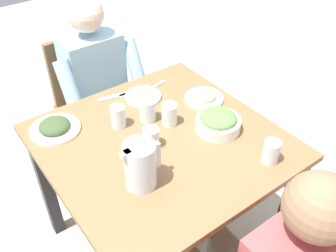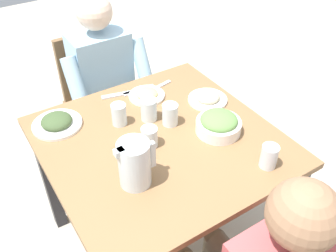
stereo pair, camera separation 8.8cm
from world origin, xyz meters
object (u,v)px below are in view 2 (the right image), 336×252
Objects in this scene: water_pitcher at (135,163)px; water_glass_near_left at (149,137)px; chair_far at (98,94)px; water_glass_far_right at (119,114)px; water_glass_by_pitcher at (170,114)px; plate_beans at (208,98)px; plate_dolmas at (57,122)px; plate_fries at (147,95)px; water_glass_far_left at (149,110)px; diner_far at (110,90)px; dining_table at (160,159)px; water_glass_near_right at (269,156)px; salad_bowl at (219,124)px.

water_pitcher is 0.22m from water_glass_near_left.
chair_far is 8.41× the size of water_glass_far_right.
water_glass_by_pitcher is (0.04, -0.78, 0.32)m from chair_far.
chair_far is 0.92m from water_glass_near_left.
water_glass_near_left is (0.04, -0.20, -0.01)m from water_glass_far_right.
water_pitcher reaches higher than plate_beans.
chair_far is 3.86× the size of plate_dolmas.
water_glass_far_left is at bearing -116.54° from plate_fries.
plate_beans is at bearing -61.54° from diner_far.
dining_table is 9.44× the size of water_glass_far_right.
water_glass_near_left is at bearing -119.60° from water_glass_far_left.
diner_far is 0.53m from water_glass_far_left.
plate_dolmas is at bearing 136.21° from dining_table.
chair_far is at bearing 90.00° from diner_far.
water_glass_far_right is at bearing 123.62° from water_glass_near_right.
salad_bowl reaches higher than plate_dolmas.
salad_bowl is 1.97× the size of water_glass_by_pitcher.
diner_far reaches higher than plate_beans.
chair_far is at bearing 95.63° from plate_fries.
diner_far is 0.78m from salad_bowl.
water_glass_near_right is (0.21, -1.01, 0.18)m from diner_far.
plate_beans is (0.29, -0.53, 0.14)m from diner_far.
water_pitcher is (-0.21, -0.16, 0.21)m from dining_table.
water_pitcher is (-0.27, -1.01, 0.37)m from chair_far.
water_pitcher is 1.89× the size of water_glass_by_pitcher.
water_pitcher is at bearing -141.95° from dining_table.
dining_table is 0.27m from water_glass_far_right.
dining_table is 0.39m from plate_beans.
water_pitcher is 0.39m from water_glass_far_left.
plate_dolmas is 0.51m from water_glass_by_pitcher.
water_glass_near_right is 0.97× the size of water_glass_far_right.
water_glass_near_right is (-0.07, -0.48, 0.03)m from plate_beans.
plate_beans is at bearing -68.63° from chair_far.
dining_table is at bearing -63.13° from water_glass_far_right.
dining_table is at bearing -93.98° from chair_far.
water_glass_by_pitcher is at bearing -86.42° from diner_far.
plate_fries is 0.24m from water_glass_far_right.
chair_far is 9.64× the size of water_glass_near_left.
chair_far is at bearing 76.75° from water_glass_far_right.
dining_table is 5.39× the size of plate_fries.
water_pitcher is at bearing -107.39° from water_glass_far_right.
diner_far is 0.53m from plate_dolmas.
water_glass_far_left reaches higher than chair_far.
water_glass_by_pitcher reaches higher than dining_table.
plate_beans is (0.29, -0.73, 0.29)m from chair_far.
salad_bowl is 0.31m from water_glass_near_left.
chair_far reaches higher than dining_table.
chair_far is 1.01m from salad_bowl.
water_pitcher is at bearing -171.36° from salad_bowl.
plate_beans reaches higher than dining_table.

